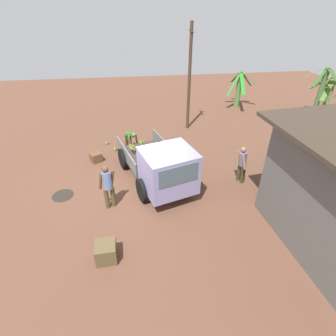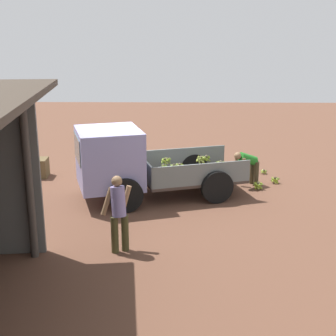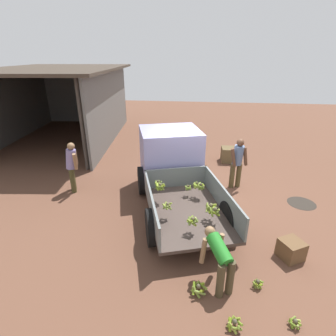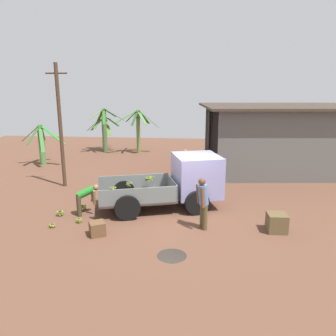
% 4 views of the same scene
% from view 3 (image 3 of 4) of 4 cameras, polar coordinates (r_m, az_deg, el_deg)
% --- Properties ---
extents(ground, '(36.00, 36.00, 0.00)m').
position_cam_3_polar(ground, '(8.52, 5.98, -5.71)').
color(ground, brown).
extents(mud_patch_0, '(0.82, 0.82, 0.01)m').
position_cam_3_polar(mud_patch_0, '(8.95, 27.06, -6.85)').
color(mud_patch_0, '#2D261F').
rests_on(mud_patch_0, ground).
extents(cargo_truck, '(4.88, 3.09, 2.00)m').
position_cam_3_polar(cargo_truck, '(8.10, 1.00, 1.22)').
color(cargo_truck, '#40332D').
rests_on(cargo_truck, ground).
extents(warehouse_shed, '(9.59, 6.88, 3.57)m').
position_cam_3_polar(warehouse_shed, '(14.92, -22.16, 15.73)').
color(warehouse_shed, '#5D5B58').
rests_on(warehouse_shed, ground).
extents(banana_palm_5, '(2.83, 2.64, 3.37)m').
position_cam_3_polar(banana_palm_5, '(20.54, -25.69, 15.12)').
color(banana_palm_5, '#6C7F4F').
rests_on(banana_palm_5, ground).
extents(person_foreground_visitor, '(0.49, 0.64, 1.72)m').
position_cam_3_polar(person_foreground_visitor, '(8.80, 14.89, 1.46)').
color(person_foreground_visitor, brown).
rests_on(person_foreground_visitor, ground).
extents(person_worker_loading, '(0.82, 0.69, 1.08)m').
position_cam_3_polar(person_worker_loading, '(5.23, 11.14, -18.48)').
color(person_worker_loading, '#443A25').
rests_on(person_worker_loading, ground).
extents(person_bystander_near_shed, '(0.67, 0.53, 1.65)m').
position_cam_3_polar(person_bystander_near_shed, '(8.86, -20.17, 0.65)').
color(person_bystander_near_shed, '#3C391D').
rests_on(person_bystander_near_shed, ground).
extents(banana_bunch_on_ground_0, '(0.22, 0.22, 0.15)m').
position_cam_3_polar(banana_bunch_on_ground_0, '(5.43, 25.94, -27.98)').
color(banana_bunch_on_ground_0, '#4A4330').
rests_on(banana_bunch_on_ground_0, ground).
extents(banana_bunch_on_ground_1, '(0.27, 0.27, 0.21)m').
position_cam_3_polar(banana_bunch_on_ground_1, '(5.07, 14.28, -30.00)').
color(banana_bunch_on_ground_1, '#453F2D').
rests_on(banana_bunch_on_ground_1, ground).
extents(banana_bunch_on_ground_2, '(0.23, 0.23, 0.18)m').
position_cam_3_polar(banana_bunch_on_ground_2, '(5.77, 18.96, -22.65)').
color(banana_bunch_on_ground_2, '#4A4330').
rests_on(banana_bunch_on_ground_2, ground).
extents(banana_bunch_on_ground_3, '(0.30, 0.32, 0.24)m').
position_cam_3_polar(banana_bunch_on_ground_3, '(5.40, 6.64, -24.58)').
color(banana_bunch_on_ground_3, brown).
rests_on(banana_bunch_on_ground_3, ground).
extents(wooden_crate_0, '(0.62, 0.62, 0.43)m').
position_cam_3_polar(wooden_crate_0, '(6.58, 25.22, -15.75)').
color(wooden_crate_0, brown).
rests_on(wooden_crate_0, ground).
extents(wooden_crate_1, '(0.62, 0.62, 0.60)m').
position_cam_3_polar(wooden_crate_1, '(11.22, 13.06, 2.87)').
color(wooden_crate_1, brown).
rests_on(wooden_crate_1, ground).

